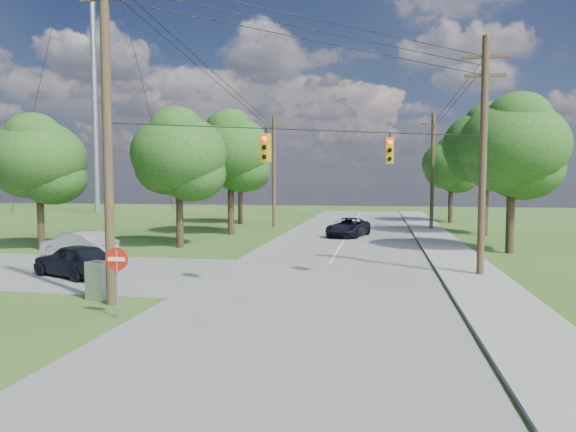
% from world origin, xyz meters
% --- Properties ---
extents(ground, '(140.00, 140.00, 0.00)m').
position_xyz_m(ground, '(0.00, 0.00, 0.00)').
color(ground, '#305A1E').
rests_on(ground, ground).
extents(main_road, '(10.00, 100.00, 0.03)m').
position_xyz_m(main_road, '(2.00, 5.00, 0.01)').
color(main_road, gray).
rests_on(main_road, ground).
extents(sidewalk_east, '(2.60, 100.00, 0.12)m').
position_xyz_m(sidewalk_east, '(8.70, 5.00, 0.06)').
color(sidewalk_east, '#99988F').
rests_on(sidewalk_east, ground).
extents(pole_sw, '(2.00, 0.32, 12.00)m').
position_xyz_m(pole_sw, '(-4.60, 0.40, 6.23)').
color(pole_sw, brown).
rests_on(pole_sw, ground).
extents(pole_ne, '(2.00, 0.32, 10.50)m').
position_xyz_m(pole_ne, '(8.90, 8.00, 5.47)').
color(pole_ne, brown).
rests_on(pole_ne, ground).
extents(pole_north_e, '(2.00, 0.32, 10.00)m').
position_xyz_m(pole_north_e, '(8.90, 30.00, 5.13)').
color(pole_north_e, brown).
rests_on(pole_north_e, ground).
extents(pole_north_w, '(2.00, 0.32, 10.00)m').
position_xyz_m(pole_north_w, '(-5.00, 30.00, 5.13)').
color(pole_north_w, brown).
rests_on(pole_north_w, ground).
extents(power_lines, '(13.93, 29.62, 4.93)m').
position_xyz_m(power_lines, '(1.50, 11.54, 9.15)').
color(power_lines, black).
rests_on(power_lines, ground).
extents(traffic_signals, '(4.91, 3.27, 1.05)m').
position_xyz_m(traffic_signals, '(2.55, 4.43, 5.50)').
color(traffic_signals, gold).
rests_on(traffic_signals, ground).
extents(radio_mast, '(0.70, 0.70, 45.00)m').
position_xyz_m(radio_mast, '(-32.00, 46.00, 22.50)').
color(radio_mast, '#95979A').
rests_on(radio_mast, ground).
extents(tree_w_near, '(6.00, 6.00, 8.40)m').
position_xyz_m(tree_w_near, '(-8.00, 15.00, 5.92)').
color(tree_w_near, '#453522').
rests_on(tree_w_near, ground).
extents(tree_w_mid, '(6.40, 6.40, 9.22)m').
position_xyz_m(tree_w_mid, '(-7.00, 23.00, 6.58)').
color(tree_w_mid, '#453522').
rests_on(tree_w_mid, ground).
extents(tree_w_far, '(6.00, 6.00, 8.73)m').
position_xyz_m(tree_w_far, '(-9.00, 33.00, 6.25)').
color(tree_w_far, '#453522').
rests_on(tree_w_far, ground).
extents(tree_e_near, '(6.20, 6.20, 8.81)m').
position_xyz_m(tree_e_near, '(12.00, 16.00, 6.25)').
color(tree_e_near, '#453522').
rests_on(tree_e_near, ground).
extents(tree_e_mid, '(6.60, 6.60, 9.64)m').
position_xyz_m(tree_e_mid, '(12.50, 26.00, 6.91)').
color(tree_e_mid, '#453522').
rests_on(tree_e_mid, ground).
extents(tree_e_far, '(5.80, 5.80, 8.32)m').
position_xyz_m(tree_e_far, '(11.50, 38.00, 5.92)').
color(tree_e_far, '#453522').
rests_on(tree_e_far, ground).
extents(tree_cross_n, '(5.60, 5.60, 7.91)m').
position_xyz_m(tree_cross_n, '(-16.00, 12.50, 5.59)').
color(tree_cross_n, '#453522').
rests_on(tree_cross_n, ground).
extents(car_cross_dark, '(4.67, 3.33, 1.48)m').
position_xyz_m(car_cross_dark, '(-8.72, 4.70, 0.77)').
color(car_cross_dark, black).
rests_on(car_cross_dark, cross_road).
extents(car_cross_silver, '(4.88, 3.06, 1.52)m').
position_xyz_m(car_cross_silver, '(-11.45, 9.30, 0.79)').
color(car_cross_silver, '#ADB1B5').
rests_on(car_cross_silver, cross_road).
extents(car_main_north, '(3.48, 5.42, 1.39)m').
position_xyz_m(car_main_north, '(2.15, 23.11, 0.73)').
color(car_main_north, black).
rests_on(car_main_north, main_road).
extents(control_cabinet, '(0.87, 0.71, 1.38)m').
position_xyz_m(control_cabinet, '(-5.42, 1.00, 0.69)').
color(control_cabinet, '#95979A').
rests_on(control_cabinet, ground).
extents(do_not_enter_sign, '(0.74, 0.09, 2.21)m').
position_xyz_m(do_not_enter_sign, '(-3.50, -1.18, 1.63)').
color(do_not_enter_sign, '#95979A').
rests_on(do_not_enter_sign, ground).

